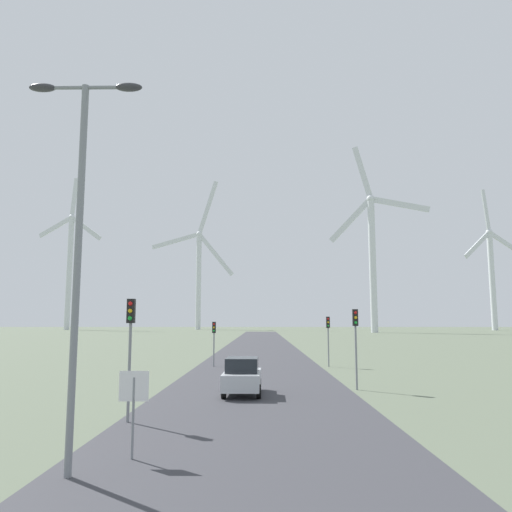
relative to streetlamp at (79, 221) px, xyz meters
The scene contains 12 objects.
road_surface 40.22m from the streetlamp, 83.81° to the left, with size 10.00×240.00×0.01m.
streetlamp is the anchor object (origin of this frame).
stop_sign_near 4.90m from the streetlamp, 54.32° to the left, with size 0.81×0.07×2.30m.
traffic_light_post_near_left 7.01m from the streetlamp, 92.71° to the left, with size 0.28×0.33×4.46m.
traffic_light_post_near_right 18.10m from the streetlamp, 57.33° to the left, with size 0.28×0.34×4.27m.
traffic_light_post_mid_left 28.91m from the streetlamp, 88.63° to the left, with size 0.28×0.33×3.57m.
traffic_light_post_mid_right 30.32m from the streetlamp, 70.77° to the left, with size 0.28×0.33×3.98m.
car_approaching 14.65m from the streetlamp, 74.80° to the left, with size 1.88×4.14×1.83m.
wind_turbine_far_left 207.63m from the streetlamp, 111.35° to the left, with size 29.24×7.91×63.63m.
wind_turbine_left 204.11m from the streetlamp, 96.40° to the left, with size 37.90×14.77×64.28m.
wind_turbine_center 152.17m from the streetlamp, 74.68° to the left, with size 30.14×11.29×60.84m.
wind_turbine_right 206.91m from the streetlamp, 62.65° to the left, with size 27.59×13.77×55.59m.
Camera 1 is at (0.28, -3.73, 3.65)m, focal length 35.00 mm.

